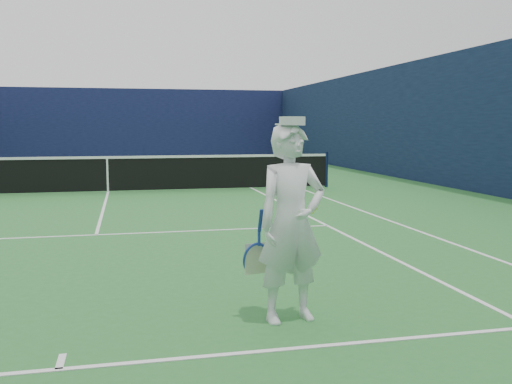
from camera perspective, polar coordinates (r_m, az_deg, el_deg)
ground at (r=16.34m, az=-14.58°, el=-0.04°), size 80.00×80.00×0.00m
court_markings at (r=16.34m, az=-14.58°, el=-0.02°), size 11.03×23.83×0.01m
windscreen_fence at (r=16.24m, az=-14.78°, el=6.99°), size 20.12×36.12×4.00m
tennis_net at (r=16.29m, az=-14.64°, el=1.90°), size 12.88×0.09×1.07m
tennis_player at (r=5.32m, az=3.55°, el=-3.08°), size 0.84×0.55×1.92m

